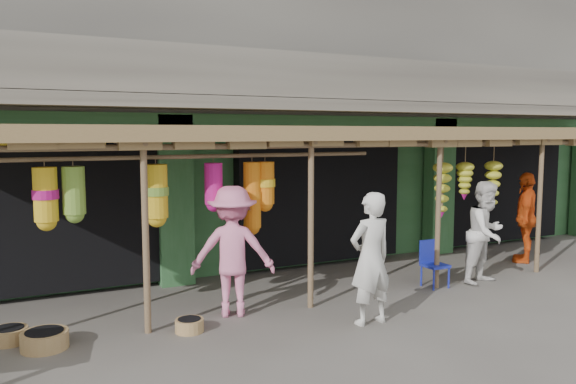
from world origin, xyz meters
name	(u,v)px	position (x,y,z in m)	size (l,w,h in m)	color
ground	(382,292)	(0.00, 0.00, 0.00)	(80.00, 80.00, 0.00)	#514C47
building	(265,105)	(0.00, 4.87, 3.37)	(16.40, 6.80, 7.00)	gray
awning	(352,139)	(-0.12, 0.81, 2.58)	(14.00, 2.70, 2.79)	brown
blue_chair	(432,261)	(1.00, -0.09, 0.45)	(0.39, 0.40, 0.81)	#18229D
basket_left	(9,335)	(-5.68, 0.22, 0.10)	(0.47, 0.47, 0.19)	brown
basket_mid	(45,340)	(-5.28, -0.20, 0.11)	(0.57, 0.57, 0.22)	brown
basket_right	(189,325)	(-3.49, -0.42, 0.09)	(0.39, 0.39, 0.18)	#AA794F
person_front	(371,258)	(-1.10, -1.22, 0.94)	(0.68, 0.45, 1.87)	silver
person_right	(487,232)	(2.00, -0.34, 0.92)	(0.89, 0.70, 1.84)	silver
person_vendor	(526,217)	(4.00, 0.53, 0.94)	(1.10, 0.46, 1.88)	#E35115
person_shopper	(233,251)	(-2.70, 0.00, 0.96)	(1.24, 0.71, 1.92)	pink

